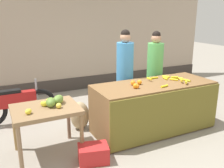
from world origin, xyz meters
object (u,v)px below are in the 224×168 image
object	(u,v)px
vendor_woman_blue_shirt	(125,75)
parked_motorcycle	(15,104)
vendor_woman_green_shirt	(155,73)
produce_crate	(93,154)
produce_sack	(80,115)

from	to	relation	value
vendor_woman_blue_shirt	parked_motorcycle	distance (m)	2.26
vendor_woman_green_shirt	produce_crate	bearing A→B (deg)	-147.61
parked_motorcycle	produce_sack	bearing A→B (deg)	-37.41
vendor_woman_blue_shirt	produce_crate	distance (m)	1.88
parked_motorcycle	vendor_woman_green_shirt	bearing A→B (deg)	-14.32
produce_crate	parked_motorcycle	bearing A→B (deg)	114.12
vendor_woman_blue_shirt	parked_motorcycle	xyz separation A→B (m)	(-2.07, 0.74, -0.53)
vendor_woman_blue_shirt	produce_crate	xyz separation A→B (m)	(-1.19, -1.21, -0.80)
parked_motorcycle	produce_crate	xyz separation A→B (m)	(0.87, -1.95, -0.27)
vendor_woman_green_shirt	produce_crate	size ratio (longest dim) A/B	4.07
produce_crate	vendor_woman_blue_shirt	bearing A→B (deg)	45.45
parked_motorcycle	produce_sack	xyz separation A→B (m)	(1.06, -0.81, -0.13)
vendor_woman_blue_shirt	vendor_woman_green_shirt	distance (m)	0.75
vendor_woman_green_shirt	produce_sack	world-z (taller)	vendor_woman_green_shirt
vendor_woman_green_shirt	parked_motorcycle	distance (m)	2.95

